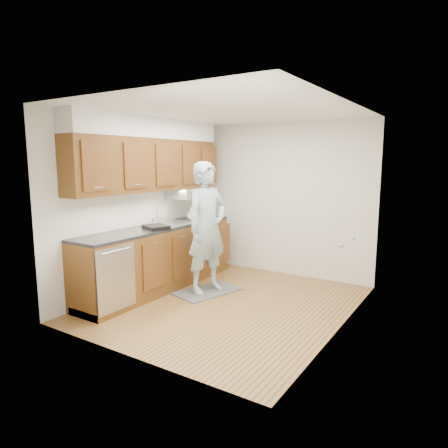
% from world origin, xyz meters
% --- Properties ---
extents(floor, '(3.50, 3.50, 0.00)m').
position_xyz_m(floor, '(0.00, 0.00, 0.00)').
color(floor, '#A3703D').
rests_on(floor, ground).
extents(ceiling, '(3.50, 3.50, 0.00)m').
position_xyz_m(ceiling, '(0.00, 0.00, 2.50)').
color(ceiling, white).
rests_on(ceiling, wall_left).
extents(wall_left, '(0.02, 3.50, 2.50)m').
position_xyz_m(wall_left, '(-1.50, 0.00, 1.25)').
color(wall_left, silver).
rests_on(wall_left, floor).
extents(wall_right, '(0.02, 3.50, 2.50)m').
position_xyz_m(wall_right, '(1.50, 0.00, 1.25)').
color(wall_right, silver).
rests_on(wall_right, floor).
extents(wall_back, '(3.00, 0.02, 2.50)m').
position_xyz_m(wall_back, '(0.00, 1.75, 1.25)').
color(wall_back, silver).
rests_on(wall_back, floor).
extents(counter, '(0.64, 2.80, 1.30)m').
position_xyz_m(counter, '(-1.20, -0.00, 0.49)').
color(counter, brown).
rests_on(counter, floor).
extents(upper_cabinets, '(0.47, 2.80, 1.21)m').
position_xyz_m(upper_cabinets, '(-1.33, 0.05, 1.95)').
color(upper_cabinets, brown).
rests_on(upper_cabinets, wall_left).
extents(closet_door, '(0.02, 1.22, 2.05)m').
position_xyz_m(closet_door, '(1.49, 0.30, 1.02)').
color(closet_door, white).
rests_on(closet_door, wall_right).
extents(floor_mat, '(0.79, 1.06, 0.02)m').
position_xyz_m(floor_mat, '(-0.50, 0.25, 0.01)').
color(floor_mat, slate).
rests_on(floor_mat, floor).
extents(person, '(0.66, 0.84, 2.11)m').
position_xyz_m(person, '(-0.50, 0.25, 1.07)').
color(person, '#95B1B6').
rests_on(person, floor_mat).
extents(soap_bottle_a, '(0.10, 0.10, 0.26)m').
position_xyz_m(soap_bottle_a, '(-1.17, 0.78, 1.07)').
color(soap_bottle_a, white).
rests_on(soap_bottle_a, counter).
extents(soap_bottle_b, '(0.11, 0.11, 0.17)m').
position_xyz_m(soap_bottle_b, '(-1.02, 0.74, 1.03)').
color(soap_bottle_b, white).
rests_on(soap_bottle_b, counter).
extents(soap_bottle_c, '(0.20, 0.20, 0.19)m').
position_xyz_m(soap_bottle_c, '(-1.21, 0.81, 1.04)').
color(soap_bottle_c, white).
rests_on(soap_bottle_c, counter).
extents(dish_rack, '(0.42, 0.39, 0.05)m').
position_xyz_m(dish_rack, '(-1.06, -0.20, 0.97)').
color(dish_rack, black).
rests_on(dish_rack, counter).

